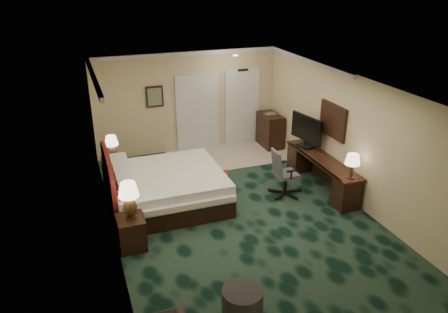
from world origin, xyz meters
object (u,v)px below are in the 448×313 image
object	(u,v)px
nightstand_far	(114,172)
minibar	(270,130)
nightstand_near	(131,232)
tv	(306,132)
bed	(168,188)
desk	(321,173)
lamp_far	(112,148)
ottoman	(242,303)
bed_bench	(218,189)
lamp_near	(129,200)
desk_chair	(286,172)

from	to	relation	value
nightstand_far	minibar	world-z (taller)	minibar
nightstand_near	tv	world-z (taller)	tv
bed	desk	world-z (taller)	bed
nightstand_near	minibar	bearing A→B (deg)	39.06
lamp_far	ottoman	bearing A→B (deg)	-75.96
lamp_far	ottoman	xyz separation A→B (m)	(1.22, -4.86, -0.71)
tv	bed_bench	bearing A→B (deg)	179.17
desk	minibar	world-z (taller)	minibar
tv	minibar	distance (m)	2.06
lamp_near	nightstand_far	bearing A→B (deg)	90.02
lamp_far	ottoman	distance (m)	5.06
nightstand_far	ottoman	bearing A→B (deg)	-76.02
lamp_far	tv	xyz separation A→B (m)	(4.41, -0.96, 0.18)
nightstand_near	lamp_far	bearing A→B (deg)	89.55
desk	tv	world-z (taller)	tv
bed_bench	minibar	distance (m)	3.39
minibar	bed_bench	bearing A→B (deg)	-134.72
ottoman	desk_chair	world-z (taller)	desk_chair
lamp_far	desk_chair	world-z (taller)	lamp_far
bed	nightstand_far	xyz separation A→B (m)	(-0.97, 1.31, -0.04)
ottoman	minibar	distance (m)	6.69
lamp_far	bed_bench	size ratio (longest dim) A/B	0.49
desk_chair	bed	bearing A→B (deg)	171.45
bed	ottoman	world-z (taller)	bed
nightstand_far	desk_chair	world-z (taller)	desk_chair
nightstand_far	desk_chair	distance (m)	3.94
lamp_far	tv	world-z (taller)	tv
tv	desk	bearing A→B (deg)	-99.43
lamp_far	ottoman	world-z (taller)	lamp_far
nightstand_near	lamp_near	xyz separation A→B (m)	(0.02, 0.02, 0.64)
lamp_near	tv	xyz separation A→B (m)	(4.41, 1.63, 0.17)
ottoman	desk	bearing A→B (deg)	44.31
bed	ottoman	bearing A→B (deg)	-85.99
ottoman	minibar	xyz separation A→B (m)	(3.21, 5.86, 0.25)
tv	minibar	bearing A→B (deg)	78.21
bed	lamp_far	distance (m)	1.70
nightstand_far	lamp_far	xyz separation A→B (m)	(0.00, -0.03, 0.61)
nightstand_far	desk	distance (m)	4.77
bed_bench	desk	size ratio (longest dim) A/B	0.48
nightstand_far	lamp_far	bearing A→B (deg)	-85.51
lamp_near	lamp_far	distance (m)	2.59
nightstand_near	desk_chair	distance (m)	3.64
desk	tv	size ratio (longest dim) A/B	2.49
bed	ottoman	distance (m)	3.59
desk	tv	bearing A→B (deg)	91.86
tv	ottoman	bearing A→B (deg)	-140.63
nightstand_far	minibar	size ratio (longest dim) A/B	0.69
desk	bed_bench	bearing A→B (deg)	172.34
nightstand_near	tv	xyz separation A→B (m)	(4.43, 1.65, 0.81)
nightstand_far	minibar	bearing A→B (deg)	12.36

